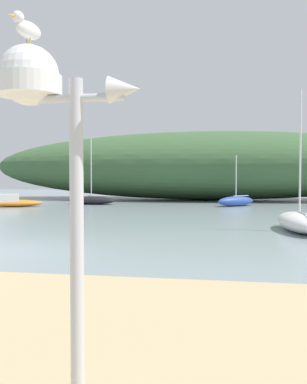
% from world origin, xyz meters
% --- Properties ---
extents(ground_plane, '(120.00, 120.00, 0.00)m').
position_xyz_m(ground_plane, '(0.00, 0.00, 0.00)').
color(ground_plane, gray).
extents(distant_hill, '(43.73, 11.76, 6.69)m').
position_xyz_m(distant_hill, '(4.39, 29.88, 3.35)').
color(distant_hill, '#3D6038').
rests_on(distant_hill, ground).
extents(mast_structure, '(1.27, 0.57, 3.14)m').
position_xyz_m(mast_structure, '(4.59, -8.19, 2.82)').
color(mast_structure, silver).
rests_on(mast_structure, beach_sand).
extents(seagull_on_radar, '(0.21, 0.36, 0.25)m').
position_xyz_m(seagull_on_radar, '(4.47, -8.20, 3.48)').
color(seagull_on_radar, orange).
rests_on(seagull_on_radar, mast_structure).
extents(sailboat_east_reach, '(1.85, 4.46, 5.75)m').
position_xyz_m(sailboat_east_reach, '(9.20, 5.98, 0.40)').
color(sailboat_east_reach, white).
rests_on(sailboat_east_reach, ground).
extents(motorboat_centre_water, '(4.29, 2.99, 0.95)m').
position_xyz_m(motorboat_centre_water, '(-9.37, 17.33, 0.36)').
color(motorboat_centre_water, orange).
rests_on(motorboat_centre_water, ground).
extents(sailboat_by_sandbar, '(3.24, 3.09, 3.88)m').
position_xyz_m(sailboat_by_sandbar, '(7.10, 20.71, 0.40)').
color(sailboat_by_sandbar, '#2D4C9E').
rests_on(sailboat_by_sandbar, ground).
extents(sailboat_west_reach, '(4.34, 2.00, 5.44)m').
position_xyz_m(sailboat_west_reach, '(-4.47, 21.00, 0.34)').
color(sailboat_west_reach, black).
rests_on(sailboat_west_reach, ground).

